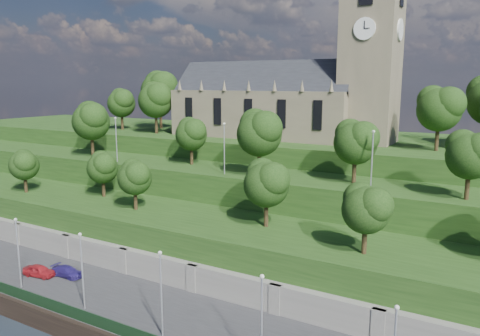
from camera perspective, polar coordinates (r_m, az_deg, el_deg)
The scene contains 15 objects.
promenade at distance 52.73m, azimuth -13.88°, elevation -16.27°, with size 160.00×12.00×2.00m, color #2D2D30.
quay_wall at distance 49.07m, azimuth -19.04°, elevation -18.57°, with size 160.00×0.50×2.20m, color black.
fence at distance 48.74m, azimuth -18.55°, elevation -16.75°, with size 160.00×0.10×1.20m, color black.
retaining_wall at distance 56.10m, azimuth -9.63°, elevation -12.73°, with size 160.00×2.10×5.00m.
embankment_lower at distance 59.96m, azimuth -5.96°, elevation -9.54°, with size 160.00×12.00×8.00m, color #1E3D14.
embankment_upper at distance 68.10m, azimuth -0.54°, elevation -5.26°, with size 160.00×10.00×12.00m, color #1E3D14.
hilltop at distance 86.00m, azimuth 6.60°, elevation -0.98°, with size 160.00×32.00×15.00m, color #1E3D14.
church at distance 80.34m, azimuth 6.19°, elevation 9.02°, with size 38.60×12.35×27.60m.
trees_lower at distance 55.97m, azimuth -3.70°, elevation -1.67°, with size 68.15×8.56×7.85m.
trees_upper at distance 65.18m, azimuth -1.14°, elevation 4.55°, with size 63.76×8.43×9.33m.
trees_hilltop at distance 80.50m, azimuth 4.78°, elevation 8.61°, with size 73.28×16.73×11.79m.
lamp_posts_promenade at distance 49.64m, azimuth -18.72°, elevation -11.19°, with size 60.36×0.36×7.99m.
lamp_posts_upper at distance 63.54m, azimuth -1.93°, elevation 2.92°, with size 40.36×0.36×7.07m.
car_left at distance 60.76m, azimuth -23.28°, elevation -11.43°, with size 1.60×3.97×1.35m, color #A61B22.
car_right at distance 59.57m, azimuth -20.31°, elevation -11.75°, with size 1.67×4.10×1.19m, color navy.
Camera 1 is at (33.36, -27.43, 24.44)m, focal length 35.00 mm.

